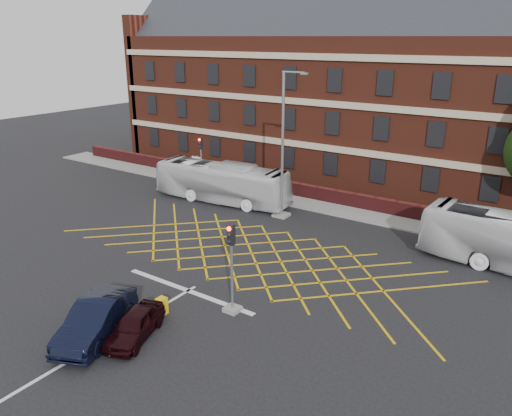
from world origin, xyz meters
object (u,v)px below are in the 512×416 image
Objects in this scene: traffic_light_far at (202,168)px; utility_cabinet at (162,306)px; bus_left at (222,182)px; street_lamp at (283,168)px; traffic_light_near at (232,277)px; car_maroon at (134,325)px; car_navy at (96,319)px; direction_signs at (197,165)px.

traffic_light_far reaches higher than utility_cabinet.
utility_cabinet is at bearing -156.55° from bus_left.
street_lamp reaches higher than bus_left.
utility_cabinet is at bearing -141.11° from traffic_light_near.
car_maroon is 0.36× the size of street_lamp.
car_navy reaches higher than car_maroon.
bus_left is 16.51m from utility_cabinet.
car_maroon is at bearing -158.38° from bus_left.
traffic_light_near is at bearing -68.25° from street_lamp.
street_lamp is (-2.79, 16.18, 2.89)m from car_maroon.
bus_left is at bearing 97.73° from car_maroon.
street_lamp is 4.50× the size of direction_signs.
direction_signs is at bearing 96.78° from car_navy.
utility_cabinet is (7.93, -14.44, -1.10)m from bus_left.
street_lamp is at bearing -98.00° from bus_left.
car_navy is at bearing -163.47° from bus_left.
street_lamp is at bearing 111.75° from traffic_light_near.
direction_signs reaches higher than car_navy.
car_maroon is at bearing 4.59° from car_navy.
car_maroon is 4.39× the size of utility_cabinet.
utility_cabinet is at bearing -80.55° from street_lamp.
direction_signs is (-12.35, 20.65, 0.59)m from car_navy.
bus_left is 1.09× the size of street_lamp.
bus_left is 2.25× the size of car_navy.
traffic_light_far is 19.88m from utility_cabinet.
traffic_light_near is (10.42, -12.42, 0.26)m from bus_left.
street_lamp is at bearing -18.49° from direction_signs.
traffic_light_far is at bearing -40.56° from direction_signs.
bus_left is at bearing 87.75° from car_navy.
car_navy is 2.19× the size of direction_signs.
car_maroon is at bearing -55.22° from direction_signs.
traffic_light_far reaches higher than bus_left.
car_navy is at bearing -109.97° from utility_cabinet.
car_maroon reaches higher than utility_cabinet.
street_lamp reaches higher than traffic_light_far.
bus_left is 6.43m from direction_signs.
direction_signs is at bearing 126.82° from utility_cabinet.
car_navy is 17.24m from street_lamp.
bus_left is 18.47m from car_maroon.
bus_left is 3.07× the size of car_maroon.
bus_left is at bearing 129.99° from traffic_light_near.
traffic_light_near is (3.51, 4.81, 0.97)m from car_navy.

